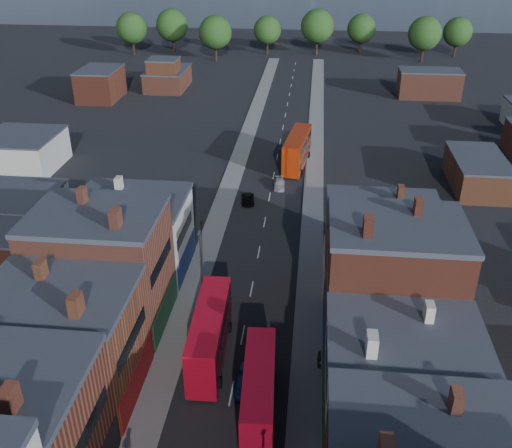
% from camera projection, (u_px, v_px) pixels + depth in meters
% --- Properties ---
extents(pavement_west, '(3.00, 200.00, 0.12)m').
position_uv_depth(pavement_west, '(220.00, 213.00, 80.21)').
color(pavement_west, gray).
rests_on(pavement_west, ground).
extents(pavement_east, '(3.00, 200.00, 0.12)m').
position_uv_depth(pavement_east, '(313.00, 217.00, 79.02)').
color(pavement_east, gray).
rests_on(pavement_east, ground).
extents(lamp_post_2, '(0.25, 0.70, 8.12)m').
position_uv_depth(lamp_post_2, '(201.00, 260.00, 60.38)').
color(lamp_post_2, slate).
rests_on(lamp_post_2, ground).
extents(lamp_post_3, '(0.25, 0.70, 8.12)m').
position_uv_depth(lamp_post_3, '(307.00, 159.00, 85.68)').
color(lamp_post_3, slate).
rests_on(lamp_post_3, ground).
extents(bus_0, '(3.34, 12.05, 5.16)m').
position_uv_depth(bus_0, '(210.00, 334.00, 52.71)').
color(bus_0, '#B00A1D').
rests_on(bus_0, ground).
extents(bus_1, '(3.24, 11.06, 4.72)m').
position_uv_depth(bus_1, '(259.00, 391.00, 46.68)').
color(bus_1, '#A6091F').
rests_on(bus_1, ground).
extents(bus_2, '(4.41, 12.85, 5.44)m').
position_uv_depth(bus_2, '(297.00, 149.00, 94.06)').
color(bus_2, '#A22407').
rests_on(bus_2, ground).
extents(car_1, '(1.59, 4.19, 1.36)m').
position_uv_depth(car_1, '(246.00, 381.00, 50.27)').
color(car_1, navy).
rests_on(car_1, ground).
extents(car_2, '(2.33, 4.15, 1.10)m').
position_uv_depth(car_2, '(248.00, 199.00, 82.91)').
color(car_2, black).
rests_on(car_2, ground).
extents(car_3, '(1.89, 4.12, 1.17)m').
position_uv_depth(car_3, '(279.00, 184.00, 87.57)').
color(car_3, '#BCBCBC').
rests_on(car_3, ground).
extents(ped_3, '(0.78, 1.23, 1.95)m').
position_uv_depth(ped_3, '(319.00, 359.00, 52.19)').
color(ped_3, '#635C54').
rests_on(ped_3, pavement_east).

